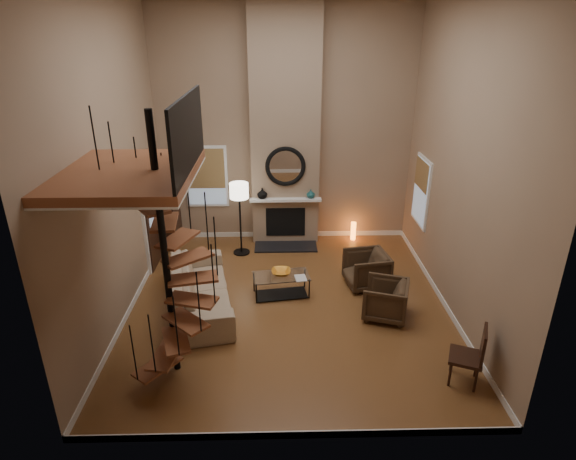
{
  "coord_description": "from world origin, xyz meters",
  "views": [
    {
      "loc": [
        -0.2,
        -7.88,
        4.99
      ],
      "look_at": [
        0.0,
        0.4,
        1.4
      ],
      "focal_mm": 29.75,
      "sensor_mm": 36.0,
      "label": 1
    }
  ],
  "objects_px": {
    "sofa": "(199,288)",
    "accent_lamp": "(353,231)",
    "hutch": "(168,208)",
    "floor_lamp": "(239,196)",
    "armchair_near": "(370,269)",
    "coffee_table": "(281,283)",
    "side_chair": "(473,354)",
    "armchair_far": "(389,300)"
  },
  "relations": [
    {
      "from": "armchair_far",
      "to": "accent_lamp",
      "type": "relative_size",
      "value": 1.73
    },
    {
      "from": "coffee_table",
      "to": "armchair_near",
      "type": "bearing_deg",
      "value": 12.06
    },
    {
      "from": "sofa",
      "to": "accent_lamp",
      "type": "bearing_deg",
      "value": -60.02
    },
    {
      "from": "hutch",
      "to": "accent_lamp",
      "type": "height_order",
      "value": "hutch"
    },
    {
      "from": "sofa",
      "to": "floor_lamp",
      "type": "xyz_separation_m",
      "value": [
        0.64,
        2.3,
        1.02
      ]
    },
    {
      "from": "sofa",
      "to": "armchair_far",
      "type": "height_order",
      "value": "sofa"
    },
    {
      "from": "armchair_near",
      "to": "side_chair",
      "type": "xyz_separation_m",
      "value": [
        0.96,
        -2.98,
        0.17
      ]
    },
    {
      "from": "hutch",
      "to": "accent_lamp",
      "type": "distance_m",
      "value": 4.54
    },
    {
      "from": "hutch",
      "to": "coffee_table",
      "type": "xyz_separation_m",
      "value": [
        2.66,
        -2.47,
        -0.67
      ]
    },
    {
      "from": "hutch",
      "to": "armchair_near",
      "type": "height_order",
      "value": "hutch"
    },
    {
      "from": "sofa",
      "to": "armchair_far",
      "type": "distance_m",
      "value": 3.55
    },
    {
      "from": "coffee_table",
      "to": "sofa",
      "type": "bearing_deg",
      "value": -167.54
    },
    {
      "from": "armchair_near",
      "to": "coffee_table",
      "type": "xyz_separation_m",
      "value": [
        -1.83,
        -0.39,
        -0.07
      ]
    },
    {
      "from": "armchair_far",
      "to": "armchair_near",
      "type": "bearing_deg",
      "value": -155.31
    },
    {
      "from": "accent_lamp",
      "to": "armchair_near",
      "type": "bearing_deg",
      "value": -89.97
    },
    {
      "from": "hutch",
      "to": "side_chair",
      "type": "distance_m",
      "value": 7.45
    },
    {
      "from": "hutch",
      "to": "side_chair",
      "type": "xyz_separation_m",
      "value": [
        5.45,
        -5.05,
        -0.42
      ]
    },
    {
      "from": "floor_lamp",
      "to": "side_chair",
      "type": "distance_m",
      "value": 5.94
    },
    {
      "from": "armchair_near",
      "to": "accent_lamp",
      "type": "height_order",
      "value": "armchair_near"
    },
    {
      "from": "sofa",
      "to": "side_chair",
      "type": "relative_size",
      "value": 2.68
    },
    {
      "from": "hutch",
      "to": "floor_lamp",
      "type": "relative_size",
      "value": 1.06
    },
    {
      "from": "armchair_far",
      "to": "accent_lamp",
      "type": "distance_m",
      "value": 3.42
    },
    {
      "from": "hutch",
      "to": "armchair_far",
      "type": "height_order",
      "value": "hutch"
    },
    {
      "from": "hutch",
      "to": "floor_lamp",
      "type": "distance_m",
      "value": 1.87
    },
    {
      "from": "accent_lamp",
      "to": "side_chair",
      "type": "relative_size",
      "value": 0.46
    },
    {
      "from": "armchair_near",
      "to": "side_chair",
      "type": "relative_size",
      "value": 0.84
    },
    {
      "from": "sofa",
      "to": "accent_lamp",
      "type": "distance_m",
      "value": 4.49
    },
    {
      "from": "hutch",
      "to": "side_chair",
      "type": "bearing_deg",
      "value": -42.83
    },
    {
      "from": "armchair_near",
      "to": "coffee_table",
      "type": "relative_size",
      "value": 0.71
    },
    {
      "from": "floor_lamp",
      "to": "side_chair",
      "type": "bearing_deg",
      "value": -50.77
    },
    {
      "from": "hutch",
      "to": "armchair_near",
      "type": "bearing_deg",
      "value": -24.82
    },
    {
      "from": "accent_lamp",
      "to": "coffee_table",
      "type": "bearing_deg",
      "value": -124.96
    },
    {
      "from": "hutch",
      "to": "sofa",
      "type": "height_order",
      "value": "hutch"
    },
    {
      "from": "armchair_near",
      "to": "coffee_table",
      "type": "bearing_deg",
      "value": -87.42
    },
    {
      "from": "sofa",
      "to": "side_chair",
      "type": "distance_m",
      "value": 4.89
    },
    {
      "from": "armchair_far",
      "to": "side_chair",
      "type": "height_order",
      "value": "side_chair"
    },
    {
      "from": "hutch",
      "to": "armchair_near",
      "type": "xyz_separation_m",
      "value": [
        4.49,
        -2.08,
        -0.6
      ]
    },
    {
      "from": "armchair_far",
      "to": "side_chair",
      "type": "distance_m",
      "value": 1.97
    },
    {
      "from": "armchair_near",
      "to": "floor_lamp",
      "type": "height_order",
      "value": "floor_lamp"
    },
    {
      "from": "sofa",
      "to": "hutch",
      "type": "bearing_deg",
      "value": 10.31
    },
    {
      "from": "hutch",
      "to": "floor_lamp",
      "type": "bearing_deg",
      "value": -16.31
    },
    {
      "from": "sofa",
      "to": "accent_lamp",
      "type": "height_order",
      "value": "sofa"
    }
  ]
}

